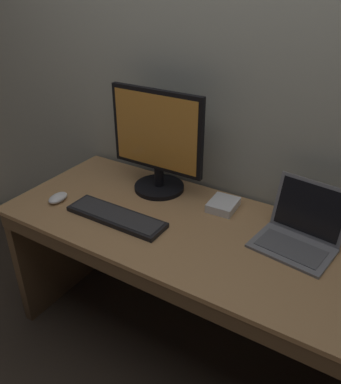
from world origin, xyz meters
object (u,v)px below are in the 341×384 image
at_px(wired_keyboard, 116,217).
at_px(external_drive_box, 223,205).
at_px(laptop_space_gray, 300,231).
at_px(computer_mouse, 58,198).
at_px(external_monitor, 157,144).

distance_m(wired_keyboard, external_drive_box, 0.49).
distance_m(laptop_space_gray, external_drive_box, 0.38).
distance_m(wired_keyboard, computer_mouse, 0.33).
relative_size(wired_keyboard, computer_mouse, 4.30).
relative_size(external_monitor, computer_mouse, 4.65).
bearing_deg(external_drive_box, computer_mouse, -153.25).
bearing_deg(laptop_space_gray, wired_keyboard, -161.36).
distance_m(external_monitor, computer_mouse, 0.54).
height_order(computer_mouse, external_drive_box, external_drive_box).
xyz_separation_m(external_monitor, external_drive_box, (0.35, 0.01, -0.23)).
height_order(laptop_space_gray, external_monitor, external_monitor).
relative_size(wired_keyboard, external_drive_box, 3.22).
xyz_separation_m(external_monitor, computer_mouse, (-0.34, -0.34, -0.23)).
height_order(external_monitor, wired_keyboard, external_monitor).
bearing_deg(wired_keyboard, laptop_space_gray, 18.64).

